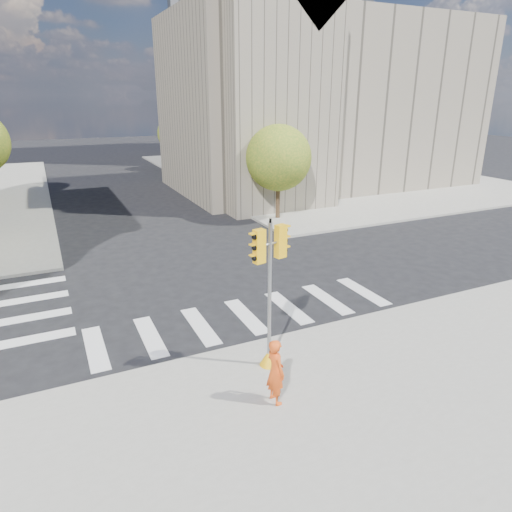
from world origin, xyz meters
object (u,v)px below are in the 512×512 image
(photographer, at_px, (275,371))
(traffic_signal, at_px, (269,307))
(lamp_near, at_px, (259,144))
(lamp_far, at_px, (197,131))

(photographer, bearing_deg, traffic_signal, -25.49)
(traffic_signal, distance_m, photographer, 2.01)
(photographer, bearing_deg, lamp_near, -28.64)
(traffic_signal, bearing_deg, lamp_far, 62.10)
(lamp_near, xyz_separation_m, traffic_signal, (-8.88, -19.47, -2.50))
(lamp_near, height_order, lamp_far, same)
(lamp_near, bearing_deg, lamp_far, 90.00)
(lamp_near, bearing_deg, traffic_signal, -114.51)
(traffic_signal, height_order, photographer, traffic_signal)
(photographer, bearing_deg, lamp_far, -19.54)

